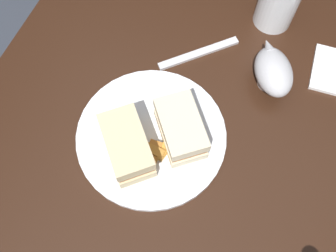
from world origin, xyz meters
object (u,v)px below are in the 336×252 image
at_px(sandwich_half_left, 127,146).
at_px(fork, 199,53).
at_px(plate, 151,136).
at_px(gravy_boat, 273,71).
at_px(napkin, 334,71).
at_px(sandwich_half_right, 180,129).

xyz_separation_m(sandwich_half_left, fork, (0.26, -0.05, -0.04)).
distance_m(plate, sandwich_half_left, 0.07).
distance_m(gravy_boat, fork, 0.16).
xyz_separation_m(plate, napkin, (0.27, -0.30, -0.00)).
xyz_separation_m(plate, gravy_boat, (0.20, -0.18, 0.04)).
xyz_separation_m(plate, sandwich_half_left, (-0.05, 0.02, 0.04)).
distance_m(sandwich_half_left, napkin, 0.45).
xyz_separation_m(sandwich_half_left, napkin, (0.32, -0.32, -0.04)).
bearing_deg(gravy_boat, plate, 138.31).
distance_m(gravy_boat, napkin, 0.15).
relative_size(gravy_boat, napkin, 1.18).
bearing_deg(plate, sandwich_half_left, 153.25).
bearing_deg(sandwich_half_left, gravy_boat, -39.19).
relative_size(gravy_boat, fork, 0.72).
bearing_deg(plate, fork, -5.79).
bearing_deg(fork, sandwich_half_right, -125.01).
relative_size(sandwich_half_right, napkin, 1.20).
bearing_deg(fork, gravy_boat, -48.62).
height_order(plate, sandwich_half_right, sandwich_half_right).
bearing_deg(napkin, gravy_boat, 121.09).
bearing_deg(napkin, fork, 102.18).
distance_m(sandwich_half_right, napkin, 0.35).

